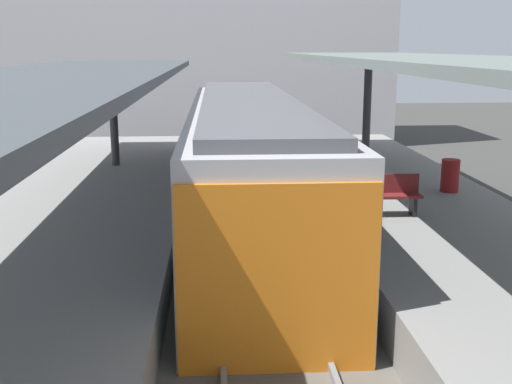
# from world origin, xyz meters

# --- Properties ---
(ground_plane) EXTENTS (80.00, 80.00, 0.00)m
(ground_plane) POSITION_xyz_m (0.00, 0.00, 0.00)
(ground_plane) COLOR #383835
(platform_left) EXTENTS (4.40, 28.00, 1.00)m
(platform_left) POSITION_xyz_m (-3.80, 0.00, 0.50)
(platform_left) COLOR gray
(platform_left) RESTS_ON ground_plane
(platform_right) EXTENTS (4.40, 28.00, 1.00)m
(platform_right) POSITION_xyz_m (3.80, 0.00, 0.50)
(platform_right) COLOR gray
(platform_right) RESTS_ON ground_plane
(track_ballast) EXTENTS (3.20, 28.00, 0.20)m
(track_ballast) POSITION_xyz_m (0.00, 0.00, 0.10)
(track_ballast) COLOR #59544C
(track_ballast) RESTS_ON ground_plane
(rail_near_side) EXTENTS (0.08, 28.00, 0.14)m
(rail_near_side) POSITION_xyz_m (-0.72, 0.00, 0.27)
(rail_near_side) COLOR slate
(rail_near_side) RESTS_ON track_ballast
(rail_far_side) EXTENTS (0.08, 28.00, 0.14)m
(rail_far_side) POSITION_xyz_m (0.72, 0.00, 0.27)
(rail_far_side) COLOR slate
(rail_far_side) RESTS_ON track_ballast
(commuter_train) EXTENTS (2.78, 14.67, 3.10)m
(commuter_train) POSITION_xyz_m (0.00, 3.69, 1.73)
(commuter_train) COLOR #ADADB2
(commuter_train) RESTS_ON track_ballast
(canopy_left) EXTENTS (4.18, 21.00, 3.00)m
(canopy_left) POSITION_xyz_m (-3.80, 1.40, 3.89)
(canopy_left) COLOR #333335
(canopy_left) RESTS_ON platform_left
(canopy_right) EXTENTS (4.18, 21.00, 3.27)m
(canopy_right) POSITION_xyz_m (3.80, 1.40, 4.15)
(canopy_right) COLOR #333335
(canopy_right) RESTS_ON platform_right
(platform_bench) EXTENTS (1.40, 0.41, 0.86)m
(platform_bench) POSITION_xyz_m (2.79, 1.44, 1.46)
(platform_bench) COLOR black
(platform_bench) RESTS_ON platform_right
(litter_bin) EXTENTS (0.44, 0.44, 0.80)m
(litter_bin) POSITION_xyz_m (4.92, 3.54, 1.40)
(litter_bin) COLOR maroon
(litter_bin) RESTS_ON platform_right
(station_building_backdrop) EXTENTS (18.00, 6.00, 11.00)m
(station_building_backdrop) POSITION_xyz_m (-1.66, 20.00, 5.50)
(station_building_backdrop) COLOR #B7B2B7
(station_building_backdrop) RESTS_ON ground_plane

